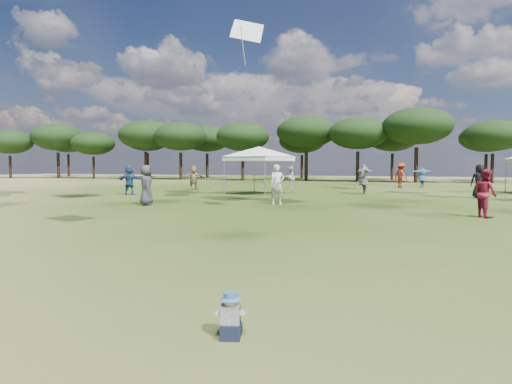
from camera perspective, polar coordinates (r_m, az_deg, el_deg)
tree_line at (r=49.64m, az=19.51°, el=7.62°), size 108.78×17.63×7.77m
tent_left at (r=25.52m, az=0.41°, el=5.80°), size 6.01×6.01×3.14m
toddler at (r=4.40m, az=-3.37°, el=-16.31°), size 0.34×0.37×0.46m
festival_crowd at (r=25.74m, az=13.37°, el=1.58°), size 27.18×21.74×1.93m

